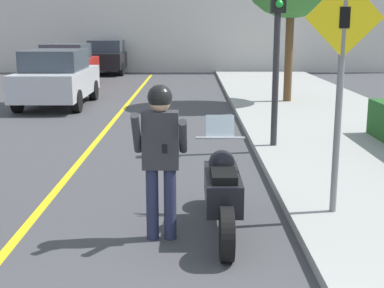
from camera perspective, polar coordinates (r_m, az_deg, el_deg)
road_center_line at (r=8.96m, az=-12.99°, el=-3.16°), size 0.12×36.00×0.01m
motorcycle at (r=6.30m, az=3.21°, el=-4.91°), size 0.62×2.26×1.27m
person_biker at (r=5.87m, az=-3.43°, el=-0.23°), size 0.59×0.48×1.76m
crossing_sign at (r=6.52m, az=15.54°, el=7.07°), size 0.91×0.08×2.79m
traffic_light at (r=10.11m, az=9.07°, el=12.47°), size 0.26×0.30×3.22m
parked_car_silver at (r=16.60m, az=-14.24°, el=6.88°), size 1.88×4.20×1.68m
parked_car_red at (r=22.16m, az=-13.15°, el=8.26°), size 1.88×4.20×1.68m
parked_car_black at (r=27.54m, az=-9.04°, el=9.20°), size 1.88×4.20×1.68m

